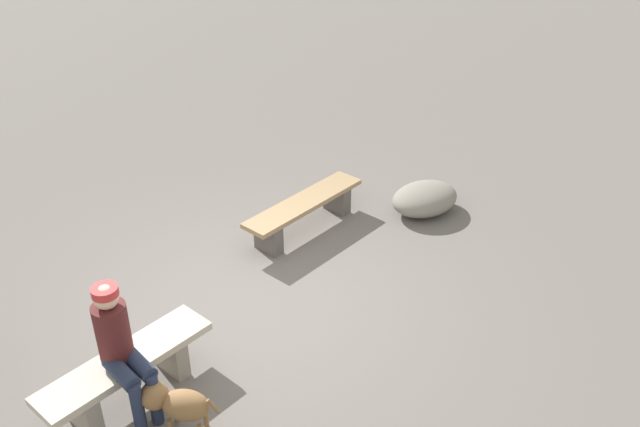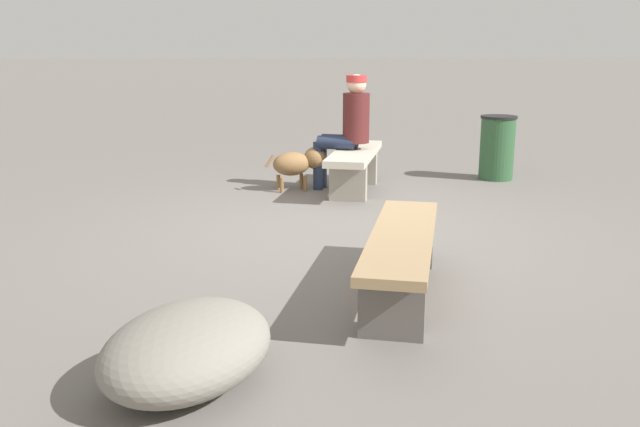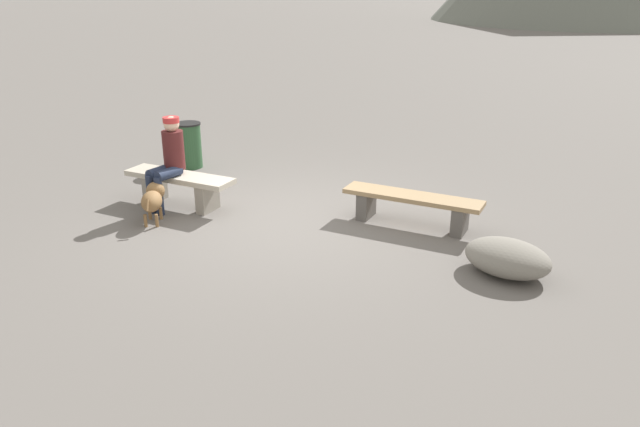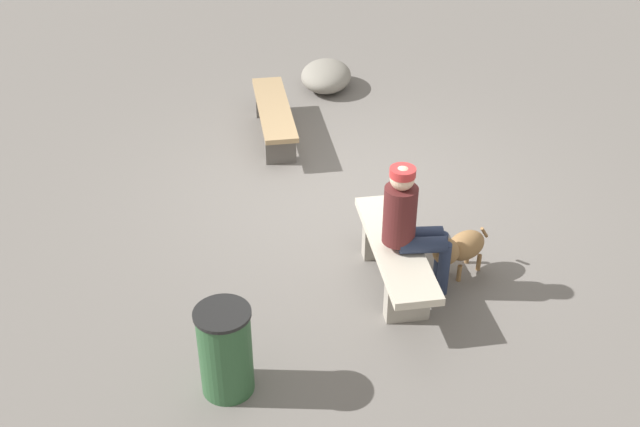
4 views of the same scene
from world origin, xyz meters
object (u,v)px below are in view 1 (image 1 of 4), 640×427
Objects in this scene: bench_left at (304,210)px; dog at (175,402)px; bench_right at (127,370)px; boulder at (425,199)px; seated_person at (120,344)px.

dog reaches higher than bench_left.
bench_right reaches higher than boulder.
seated_person is at bearing 14.90° from bench_left.
seated_person reaches higher than dog.
bench_right is 4.66m from boulder.
bench_left is 1.10× the size of bench_right.
bench_left is 3.49m from dog.
seated_person reaches higher than bench_right.
dog reaches higher than bench_right.
dog is 0.72× the size of boulder.
bench_right is at bearing -12.95° from boulder.
bench_right is 1.32× the size of seated_person.
bench_left is 3.45m from seated_person.
bench_left is at bearing -43.89° from boulder.
dog is 4.64m from boulder.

